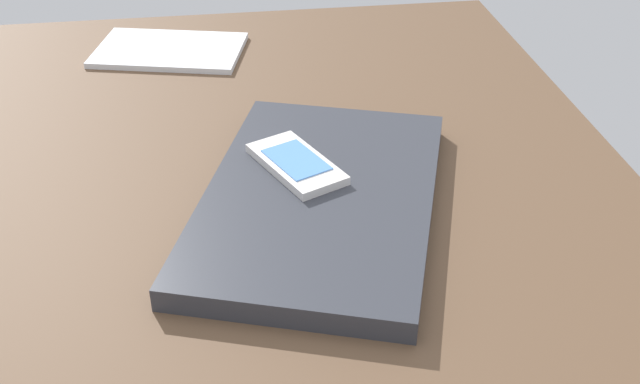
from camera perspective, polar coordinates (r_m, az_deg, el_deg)
desk_surface at (r=77.30cm, az=-3.40°, el=-3.86°), size 120.00×80.00×3.00cm
laptop_closed at (r=79.01cm, az=-0.00°, el=-0.51°), size 40.80×32.57×2.31cm
cell_phone_on_laptop at (r=81.63cm, az=-1.72°, el=2.06°), size 12.81×9.94×1.06cm
notepad at (r=116.07cm, az=-10.81°, el=10.03°), size 17.70×22.95×0.80cm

